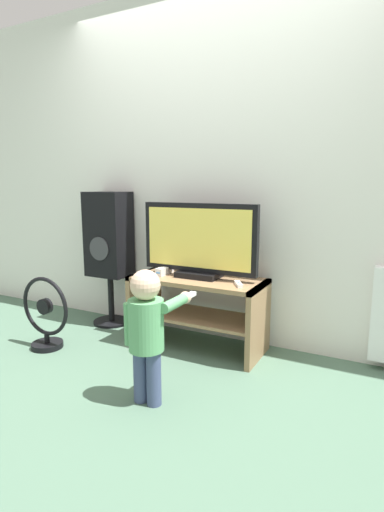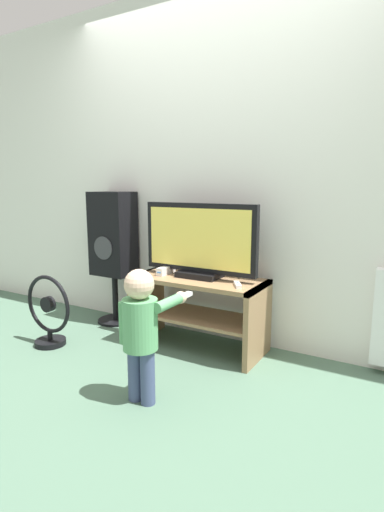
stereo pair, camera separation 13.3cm
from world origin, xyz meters
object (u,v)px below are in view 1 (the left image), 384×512
object	(u,v)px
child	(148,326)
speaker_tower	(109,238)
television	(199,241)
remote_primary	(239,284)
game_console	(165,271)
floor_fan	(46,316)

from	to	relation	value
child	speaker_tower	world-z (taller)	speaker_tower
television	remote_primary	size ratio (longest dim) A/B	6.74
television	remote_primary	xyz separation A→B (m)	(0.34, -0.10, -0.25)
game_console	remote_primary	distance (m)	0.61
television	child	bearing A→B (deg)	-82.66
television	game_console	xyz separation A→B (m)	(-0.27, -0.03, -0.23)
television	floor_fan	distance (m)	1.23
television	game_console	distance (m)	0.35
television	child	distance (m)	0.89
child	speaker_tower	xyz separation A→B (m)	(-1.00, 0.92, 0.30)
child	speaker_tower	bearing A→B (deg)	137.31
television	child	world-z (taller)	television
television	speaker_tower	bearing A→B (deg)	173.39
game_console	floor_fan	bearing A→B (deg)	-144.07
child	game_console	bearing A→B (deg)	115.41
television	remote_primary	distance (m)	0.44
child	floor_fan	world-z (taller)	child
remote_primary	child	bearing A→B (deg)	-108.48
remote_primary	child	size ratio (longest dim) A/B	0.17
television	speaker_tower	xyz separation A→B (m)	(-0.89, 0.10, -0.04)
game_console	floor_fan	distance (m)	0.92
remote_primary	child	world-z (taller)	child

